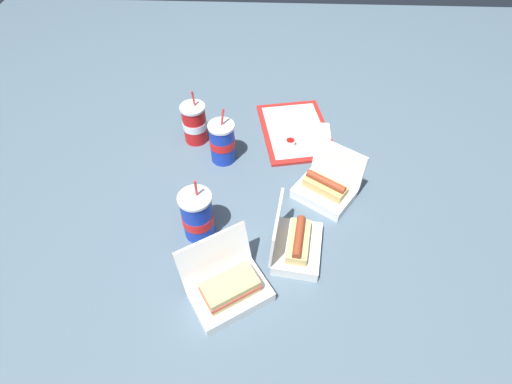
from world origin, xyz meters
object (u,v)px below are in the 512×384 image
Objects in this scene: clamshell_hotdog_front at (326,188)px; soda_cup_center at (222,142)px; clamshell_hotdog_right at (295,244)px; plastic_fork at (278,131)px; ketchup_cup at (290,142)px; food_tray at (295,131)px; soda_cup_back at (198,216)px; clamshell_sandwich_back at (229,289)px; soda_cup_corner at (195,123)px.

clamshell_hotdog_front is 1.09× the size of soda_cup_center.
clamshell_hotdog_front is (0.23, -0.11, -0.00)m from clamshell_hotdog_right.
plastic_fork is 0.56m from clamshell_hotdog_right.
clamshell_hotdog_right is at bearing -179.17° from ketchup_cup.
soda_cup_center reaches higher than clamshell_hotdog_right.
soda_cup_back is (-0.51, 0.31, 0.08)m from food_tray.
food_tray is 1.88× the size of soda_cup_center.
soda_cup_center reaches higher than clamshell_sandwich_back.
clamshell_sandwich_back is 1.14× the size of clamshell_hotdog_front.
soda_cup_back is at bearing -170.35° from soda_cup_corner.
soda_cup_back is (0.22, 0.11, 0.04)m from clamshell_sandwich_back.
ketchup_cup is 0.27m from clamshell_hotdog_front.
ketchup_cup is at bearing -15.58° from clamshell_sandwich_back.
soda_cup_corner is at bearing 99.26° from plastic_fork.
soda_cup_back is at bearing 155.23° from plastic_fork.
ketchup_cup is (-0.09, 0.02, 0.02)m from food_tray.
plastic_fork is (-0.02, 0.07, 0.01)m from food_tray.
clamshell_hotdog_front is (-0.34, -0.09, 0.03)m from food_tray.
clamshell_hotdog_front reaches higher than plastic_fork.
ketchup_cup is 0.19× the size of clamshell_hotdog_right.
ketchup_cup reaches higher than food_tray.
soda_cup_corner reaches higher than clamshell_hotdog_front.
plastic_fork is at bearing 30.81° from ketchup_cup.
soda_cup_corner is at bearing 98.88° from food_tray.
clamshell_hotdog_right is 0.87× the size of clamshell_hotdog_front.
clamshell_hotdog_right is (-0.57, 0.02, 0.03)m from food_tray.
ketchup_cup is at bearing -73.71° from soda_cup_center.
ketchup_cup is 0.37m from soda_cup_corner.
food_tray is 3.76× the size of plastic_fork.
plastic_fork is 0.53× the size of clamshell_hotdog_right.
clamshell_sandwich_back reaches higher than food_tray.
clamshell_sandwich_back is 1.24× the size of soda_cup_center.
soda_cup_center is at bearing 121.57° from food_tray.
soda_cup_back is at bearing 27.35° from clamshell_sandwich_back.
plastic_fork is 0.40× the size of clamshell_sandwich_back.
soda_cup_back is (-0.42, 0.29, 0.06)m from ketchup_cup.
plastic_fork is at bearing -53.49° from soda_cup_center.
soda_cup_center is (0.17, 0.37, 0.04)m from clamshell_hotdog_front.
soda_cup_corner is (0.51, 0.37, 0.04)m from clamshell_hotdog_right.
food_tray is 0.33m from soda_cup_center.
plastic_fork is 0.46× the size of clamshell_hotdog_front.
clamshell_hotdog_right is 0.31m from soda_cup_back.
clamshell_hotdog_front reaches higher than food_tray.
clamshell_hotdog_front is 1.04× the size of soda_cup_back.
clamshell_sandwich_back is at bearing 130.67° from clamshell_hotdog_right.
ketchup_cup is 0.48m from clamshell_hotdog_right.
plastic_fork is 0.56m from soda_cup_back.
plastic_fork is 0.51× the size of soda_cup_corner.
soda_cup_corner is at bearing 9.65° from soda_cup_back.
food_tray is 0.35m from clamshell_hotdog_front.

